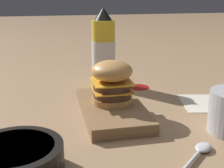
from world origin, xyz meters
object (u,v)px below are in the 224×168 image
at_px(ketchup_bottle, 103,51).
at_px(side_bowl, 15,159).
at_px(serving_board, 112,109).
at_px(burger, 112,82).
at_px(spoon, 199,153).

relative_size(ketchup_bottle, side_bowl, 1.50).
xyz_separation_m(serving_board, burger, (-0.01, 0.00, 0.07)).
distance_m(ketchup_bottle, spoon, 0.50).
relative_size(side_bowl, spoon, 1.20).
bearing_deg(serving_board, burger, 168.41).
bearing_deg(spoon, ketchup_bottle, 57.21).
bearing_deg(serving_board, spoon, 26.81).
relative_size(burger, ketchup_bottle, 0.43).
distance_m(serving_board, side_bowl, 0.30).
bearing_deg(side_bowl, spoon, 87.49).
xyz_separation_m(ketchup_bottle, side_bowl, (0.46, -0.24, -0.08)).
xyz_separation_m(ketchup_bottle, spoon, (0.48, 0.08, -0.10)).
bearing_deg(burger, serving_board, -11.59).
xyz_separation_m(serving_board, spoon, (0.22, 0.11, -0.01)).
distance_m(serving_board, burger, 0.07).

